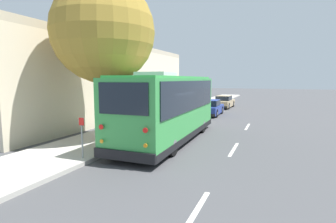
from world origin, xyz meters
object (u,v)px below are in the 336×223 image
at_px(parked_sedan_blue, 210,108).
at_px(sign_post_near, 82,137).
at_px(shuttle_bus, 169,105).
at_px(street_tree, 105,25).
at_px(parked_sedan_tan, 224,102).
at_px(sign_post_far, 114,131).

bearing_deg(parked_sedan_blue, sign_post_near, 173.38).
relative_size(shuttle_bus, parked_sedan_blue, 2.15).
relative_size(parked_sedan_blue, street_tree, 0.50).
bearing_deg(sign_post_near, parked_sedan_blue, -5.50).
height_order(parked_sedan_tan, street_tree, street_tree).
height_order(parked_sedan_tan, sign_post_far, sign_post_far).
distance_m(parked_sedan_blue, street_tree, 12.73).
bearing_deg(sign_post_far, shuttle_bus, -35.98).
xyz_separation_m(shuttle_bus, sign_post_far, (-2.32, 1.69, -0.99)).
bearing_deg(sign_post_near, parked_sedan_tan, -3.89).
xyz_separation_m(parked_sedan_tan, sign_post_far, (-18.87, 1.42, 0.20)).
distance_m(shuttle_bus, sign_post_far, 3.04).
relative_size(street_tree, sign_post_far, 6.25).
distance_m(parked_sedan_tan, sign_post_far, 18.92).
height_order(parked_sedan_blue, sign_post_far, sign_post_far).
bearing_deg(street_tree, shuttle_bus, -64.61).
height_order(shuttle_bus, street_tree, street_tree).
distance_m(shuttle_bus, parked_sedan_blue, 10.21).
height_order(street_tree, sign_post_far, street_tree).
distance_m(parked_sedan_tan, sign_post_near, 21.01).
xyz_separation_m(street_tree, sign_post_near, (-3.11, -1.06, -4.69)).
distance_m(sign_post_near, sign_post_far, 2.09).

